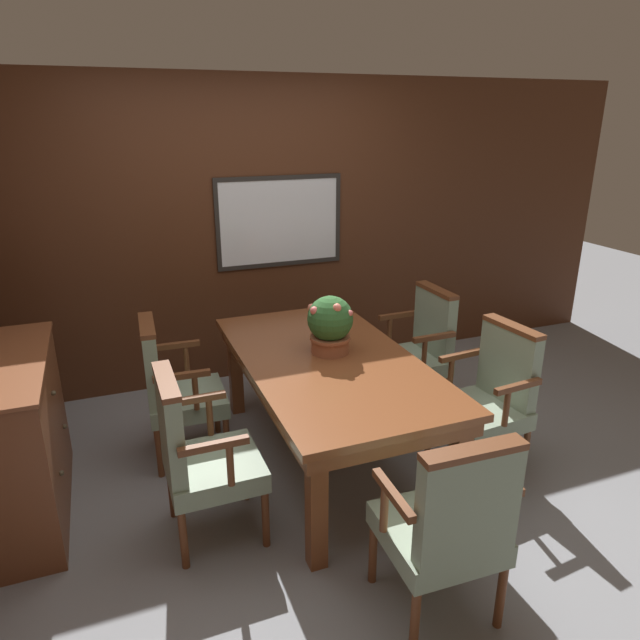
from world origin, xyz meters
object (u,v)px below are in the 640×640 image
Objects in this scene: chair_left_near at (198,452)px; sideboard_cabinet at (14,441)px; chair_left_far at (174,386)px; potted_plant at (330,324)px; chair_head_near at (448,523)px; chair_right_far at (419,347)px; chair_right_near at (490,395)px; dining_table at (329,372)px.

chair_left_near is 1.06m from sideboard_cabinet.
chair_left_far is 1.08m from potted_plant.
sideboard_cabinet is (-0.91, 0.54, -0.04)m from chair_left_near.
chair_head_near and chair_left_near have the same top height.
chair_left_far and chair_right_far have the same top height.
chair_right_far is at bearing 20.35° from potted_plant.
chair_left_near is 1.80m from chair_right_near.
dining_table is 0.99m from chair_left_near.
dining_table is 0.30m from potted_plant.
sideboard_cabinet is (-2.69, -0.28, -0.04)m from chair_right_far.
chair_left_near is 1.96m from chair_right_far.
chair_left_near is at bearing -30.92° from sideboard_cabinet.
chair_right_far is at bearing 175.99° from chair_right_near.
chair_right_near is at bearing -132.51° from chair_head_near.
dining_table is at bearing -116.27° from potted_plant.
chair_head_near and chair_right_near have the same top height.
chair_head_near reaches higher than sideboard_cabinet.
sideboard_cabinet is at bearing 176.06° from dining_table.
potted_plant is (-0.85, -0.31, 0.40)m from chair_right_far.
potted_plant is (0.04, 0.09, 0.28)m from dining_table.
sideboard_cabinet is at bearing -37.04° from chair_head_near.
chair_head_near is 1.49m from potted_plant.
dining_table is 2.01× the size of chair_right_far.
dining_table is 1.00m from chair_left_far.
chair_right_near is 2.59× the size of potted_plant.
chair_right_near is (0.91, -0.43, -0.12)m from dining_table.
chair_left_near is (-0.89, -0.42, -0.12)m from dining_table.
chair_left_far is 1.00× the size of chair_right_far.
chair_right_far is 1.00× the size of chair_right_near.
sideboard_cabinet is (-1.81, 1.47, -0.04)m from chair_head_near.
dining_table is 2.01× the size of chair_left_far.
chair_left_far is 0.94m from sideboard_cabinet.
chair_right_far is at bearing -114.77° from chair_head_near.
chair_right_far and chair_right_near have the same top height.
chair_right_near is (0.02, -0.83, 0.00)m from chair_right_far.
chair_left_near is 2.59× the size of potted_plant.
dining_table is at bearing -87.69° from chair_head_near.
dining_table is 1.81m from sideboard_cabinet.
chair_right_far is 2.59× the size of potted_plant.
chair_left_far and chair_right_near have the same top height.
chair_right_far is 0.99m from potted_plant.
potted_plant is (0.94, 0.51, 0.40)m from chair_left_near.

